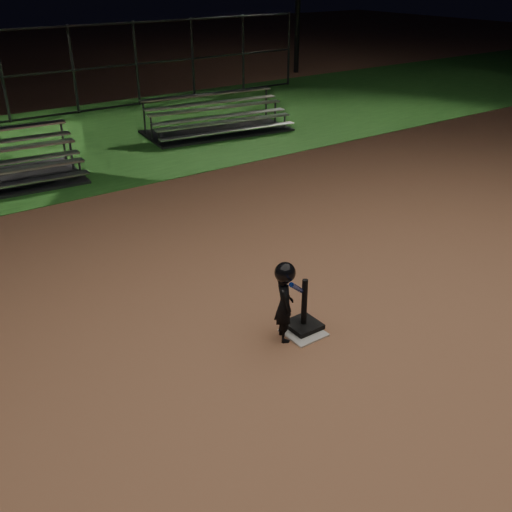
{
  "coord_description": "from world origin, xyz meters",
  "views": [
    {
      "loc": [
        -3.94,
        -4.54,
        4.04
      ],
      "look_at": [
        0.0,
        1.0,
        0.65
      ],
      "focal_mm": 41.24,
      "sensor_mm": 36.0,
      "label": 1
    }
  ],
  "objects_px": {
    "home_plate": "(304,333)",
    "bleacher_right": "(217,125)",
    "batting_tee": "(304,319)",
    "child_batter": "(285,299)"
  },
  "relations": [
    {
      "from": "home_plate",
      "to": "bleacher_right",
      "type": "bearing_deg",
      "value": 64.17
    },
    {
      "from": "batting_tee",
      "to": "bleacher_right",
      "type": "height_order",
      "value": "bleacher_right"
    },
    {
      "from": "batting_tee",
      "to": "child_batter",
      "type": "xyz_separation_m",
      "value": [
        -0.32,
        -0.02,
        0.4
      ]
    },
    {
      "from": "batting_tee",
      "to": "bleacher_right",
      "type": "xyz_separation_m",
      "value": [
        4.14,
        8.61,
        0.05
      ]
    },
    {
      "from": "home_plate",
      "to": "batting_tee",
      "type": "bearing_deg",
      "value": 52.47
    },
    {
      "from": "home_plate",
      "to": "bleacher_right",
      "type": "distance_m",
      "value": 9.66
    },
    {
      "from": "home_plate",
      "to": "bleacher_right",
      "type": "xyz_separation_m",
      "value": [
        4.21,
        8.69,
        0.18
      ]
    },
    {
      "from": "batting_tee",
      "to": "bleacher_right",
      "type": "relative_size",
      "value": 0.17
    },
    {
      "from": "home_plate",
      "to": "child_batter",
      "type": "relative_size",
      "value": 0.44
    },
    {
      "from": "home_plate",
      "to": "batting_tee",
      "type": "height_order",
      "value": "batting_tee"
    }
  ]
}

